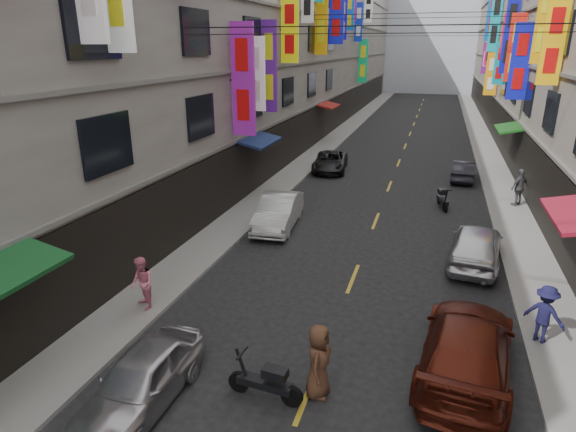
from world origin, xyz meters
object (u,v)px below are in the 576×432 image
Objects in this scene: car_left_mid at (278,212)px; pedestrian_rfar at (519,187)px; scooter_crossing at (266,382)px; pedestrian_rnear at (545,314)px; car_left_near at (141,380)px; car_right_far at (463,171)px; car_right_near at (467,347)px; pedestrian_lfar at (142,284)px; car_right_mid at (476,245)px; car_left_far at (330,162)px; pedestrian_crossing at (319,361)px; scooter_far_right at (443,199)px.

pedestrian_rfar is at bearing 24.52° from car_left_mid.
scooter_crossing is 1.13× the size of pedestrian_rnear.
car_left_near is 23.23m from car_right_far.
car_right_near is at bearing -57.34° from scooter_crossing.
pedestrian_lfar is at bearing 4.93° from car_right_near.
car_right_mid is at bearing 54.01° from car_left_near.
car_left_near is 10.16m from pedestrian_rnear.
car_right_far is at bearing -5.87° from car_left_far.
car_left_far is at bearing -67.62° from pedestrian_rfar.
pedestrian_crossing reaches higher than car_right_far.
car_left_near is 7.55m from car_right_near.
car_right_mid is 12.08m from car_right_far.
pedestrian_rfar is at bearing -63.85° from pedestrian_rnear.
pedestrian_rnear reaches higher than car_right_near.
pedestrian_lfar is at bearing 71.11° from pedestrian_crossing.
car_right_mid is at bearing 87.18° from scooter_far_right.
car_right_near is at bearing 92.64° from car_right_far.
scooter_crossing is 17.94m from pedestrian_rfar.
pedestrian_rfar is (3.51, 1.05, 0.59)m from scooter_far_right.
car_right_mid is at bearing 94.37° from car_right_far.
car_left_far is at bearing -61.94° from car_right_near.
car_left_far is 2.41× the size of pedestrian_crossing.
car_right_mid is at bearing -62.69° from car_left_far.
scooter_far_right is 1.10× the size of pedestrian_lfar.
car_right_mid reaches higher than car_left_mid.
pedestrian_rfar reaches higher than car_right_mid.
pedestrian_rnear is (1.40, -4.87, 0.19)m from car_right_mid.
car_left_mid is (-0.60, 11.41, 0.07)m from car_left_near.
car_left_mid is 1.22× the size of car_right_far.
pedestrian_crossing is at bearing 65.64° from pedestrian_rnear.
pedestrian_lfar is at bearing -101.28° from car_left_far.
car_right_far is at bearing -54.66° from pedestrian_rnear.
pedestrian_rfar reaches higher than pedestrian_lfar.
pedestrian_crossing reaches higher than pedestrian_rnear.
scooter_crossing is 0.51× the size of car_right_far.
pedestrian_lfar reaches higher than car_right_far.
car_left_mid is at bearing -3.37° from pedestrian_rnear.
scooter_crossing is 0.42× the size of car_left_mid.
pedestrian_rfar reaches higher than pedestrian_crossing.
pedestrian_crossing is (1.07, 0.49, 0.45)m from scooter_crossing.
scooter_far_right is 3.71m from pedestrian_rfar.
car_left_mid is 8.13m from car_right_mid.
scooter_crossing is 1.01× the size of scooter_far_right.
pedestrian_rfar is at bearing 121.29° from car_right_far.
scooter_crossing is at bearing 11.94° from pedestrian_lfar.
car_right_mid is 7.80m from pedestrian_rfar.
pedestrian_rnear reaches higher than scooter_far_right.
pedestrian_crossing reaches higher than car_left_mid.
pedestrian_rnear is at bearing -54.84° from pedestrian_crossing.
car_left_far reaches higher than scooter_crossing.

